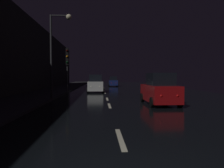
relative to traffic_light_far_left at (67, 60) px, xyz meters
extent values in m
cube|color=black|center=(4.23, 4.41, -3.69)|extent=(25.47, 84.00, 0.02)
cube|color=#28282B|center=(-2.30, 4.41, -3.61)|extent=(4.40, 84.00, 0.15)
cube|color=#2D2B28|center=(-4.90, 0.91, 0.78)|extent=(0.80, 63.00, 8.93)
cube|color=beige|center=(4.23, -17.09, -3.68)|extent=(0.16, 2.20, 0.01)
cube|color=beige|center=(4.23, -10.00, -3.68)|extent=(0.16, 2.20, 0.01)
cube|color=beige|center=(4.23, -6.08, -3.68)|extent=(0.16, 2.20, 0.01)
cube|color=beige|center=(4.23, 0.44, -3.68)|extent=(0.16, 2.20, 0.01)
cube|color=beige|center=(4.23, 3.28, -3.68)|extent=(0.16, 2.20, 0.01)
cube|color=beige|center=(4.23, 12.40, -3.68)|extent=(0.16, 2.20, 0.01)
cylinder|color=#38383A|center=(0.00, 0.02, -2.11)|extent=(0.12, 0.12, 3.15)
cube|color=black|center=(0.00, 0.02, 0.42)|extent=(0.33, 0.36, 1.90)
sphere|color=black|center=(0.01, -0.16, 1.05)|extent=(0.22, 0.22, 0.22)
sphere|color=orange|center=(0.01, -0.16, 0.42)|extent=(0.22, 0.22, 0.22)
sphere|color=black|center=(0.01, -0.16, -0.22)|extent=(0.22, 0.22, 0.22)
cylinder|color=#2D2D30|center=(-0.20, -6.71, -0.33)|extent=(0.16, 0.16, 6.71)
cylinder|color=#2D2D30|center=(0.50, -6.71, 2.98)|extent=(1.40, 0.10, 0.10)
sphere|color=beige|center=(1.20, -6.71, 2.88)|extent=(0.44, 0.44, 0.44)
cube|color=silver|center=(3.11, 1.84, -2.93)|extent=(1.76, 4.11, 1.08)
cube|color=black|center=(3.11, 1.99, -1.98)|extent=(1.50, 2.05, 0.82)
cylinder|color=black|center=(3.97, 0.40, -3.37)|extent=(0.22, 0.63, 0.63)
cylinder|color=black|center=(2.25, 0.40, -3.37)|extent=(0.22, 0.63, 0.63)
cylinder|color=black|center=(3.97, 3.28, -3.37)|extent=(0.22, 0.63, 0.63)
cylinder|color=black|center=(2.25, 3.28, -3.37)|extent=(0.22, 0.63, 0.63)
sphere|color=white|center=(3.60, -0.17, -2.93)|extent=(0.18, 0.18, 0.18)
sphere|color=white|center=(2.63, -0.17, -2.93)|extent=(0.18, 0.18, 0.18)
sphere|color=red|center=(3.60, 3.85, -2.93)|extent=(0.18, 0.18, 0.18)
sphere|color=red|center=(2.63, 3.85, -2.93)|extent=(0.18, 0.18, 0.18)
cube|color=maroon|center=(7.66, -9.46, -2.92)|extent=(1.77, 4.12, 1.08)
cube|color=black|center=(7.66, -9.60, -1.97)|extent=(1.50, 2.06, 0.82)
cylinder|color=black|center=(6.80, -8.01, -3.37)|extent=(0.22, 0.63, 0.63)
cylinder|color=black|center=(8.53, -8.01, -3.37)|extent=(0.22, 0.63, 0.63)
cylinder|color=black|center=(6.80, -10.90, -3.37)|extent=(0.22, 0.63, 0.63)
cylinder|color=black|center=(8.53, -10.90, -3.37)|extent=(0.22, 0.63, 0.63)
sphere|color=slate|center=(7.18, -7.44, -2.92)|extent=(0.18, 0.18, 0.18)
sphere|color=slate|center=(8.15, -7.44, -2.92)|extent=(0.18, 0.18, 0.18)
sphere|color=red|center=(7.18, -11.48, -2.92)|extent=(0.18, 0.18, 0.18)
sphere|color=red|center=(8.15, -11.48, -2.92)|extent=(0.18, 0.18, 0.18)
cube|color=#141E51|center=(6.19, 16.68, -3.00)|extent=(1.58, 3.69, 0.97)
cube|color=black|center=(6.19, 16.55, -2.15)|extent=(1.34, 1.84, 0.74)
cylinder|color=black|center=(5.42, 17.97, -3.40)|extent=(0.19, 0.56, 0.56)
cylinder|color=black|center=(6.97, 17.97, -3.40)|extent=(0.19, 0.56, 0.56)
cylinder|color=black|center=(5.42, 15.39, -3.40)|extent=(0.19, 0.56, 0.56)
cylinder|color=black|center=(6.97, 15.39, -3.40)|extent=(0.19, 0.56, 0.56)
sphere|color=slate|center=(5.76, 18.48, -3.00)|extent=(0.16, 0.16, 0.16)
sphere|color=slate|center=(6.63, 18.48, -3.00)|extent=(0.16, 0.16, 0.16)
sphere|color=red|center=(5.76, 14.87, -3.00)|extent=(0.16, 0.16, 0.16)
sphere|color=red|center=(6.63, 14.87, -3.00)|extent=(0.16, 0.16, 0.16)
camera|label=1|loc=(3.61, -23.23, -1.80)|focal=33.06mm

